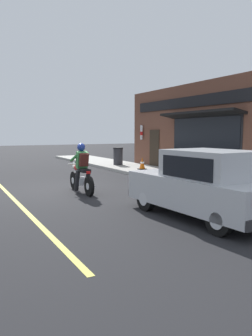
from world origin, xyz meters
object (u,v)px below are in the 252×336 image
(motorcycle_with_rider, at_px, (81,172))
(car_hatchback, at_px, (204,185))
(traffic_cone, at_px, (142,164))
(trash_bin, at_px, (118,156))

(motorcycle_with_rider, height_order, car_hatchback, motorcycle_with_rider)
(motorcycle_with_rider, bearing_deg, car_hatchback, -72.77)
(car_hatchback, distance_m, traffic_cone, 8.71)
(car_hatchback, bearing_deg, traffic_cone, 67.91)
(motorcycle_with_rider, relative_size, traffic_cone, 3.37)
(car_hatchback, relative_size, trash_bin, 3.95)
(motorcycle_with_rider, height_order, traffic_cone, motorcycle_with_rider)
(car_hatchback, distance_m, trash_bin, 11.20)
(motorcycle_with_rider, relative_size, car_hatchback, 0.52)
(car_hatchback, bearing_deg, motorcycle_with_rider, 107.23)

